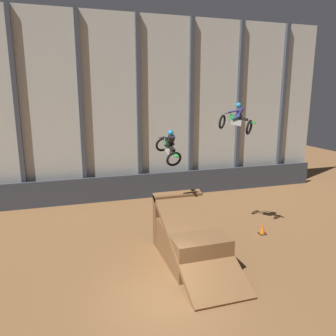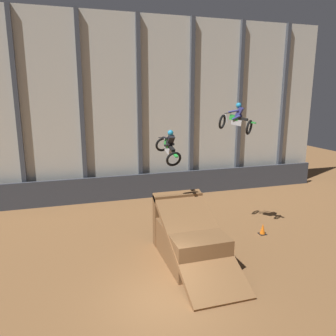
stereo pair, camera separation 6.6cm
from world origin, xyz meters
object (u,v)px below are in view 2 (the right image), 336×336
object	(u,v)px
dirt_ramp	(189,238)
rider_bike_left_air	(169,147)
rider_bike_right_air	(237,120)
traffic_cone_near_ramp	(263,229)

from	to	relation	value
dirt_ramp	rider_bike_left_air	world-z (taller)	rider_bike_left_air
dirt_ramp	rider_bike_right_air	distance (m)	6.17
rider_bike_left_air	rider_bike_right_air	size ratio (longest dim) A/B	1.13
traffic_cone_near_ramp	rider_bike_left_air	bearing A→B (deg)	175.16
rider_bike_left_air	traffic_cone_near_ramp	distance (m)	6.69
rider_bike_right_air	dirt_ramp	bearing A→B (deg)	168.40
rider_bike_left_air	traffic_cone_near_ramp	world-z (taller)	rider_bike_left_air
rider_bike_left_air	rider_bike_right_air	xyz separation A→B (m)	(3.58, 0.32, 1.14)
rider_bike_right_air	traffic_cone_near_ramp	bearing A→B (deg)	-70.39
dirt_ramp	rider_bike_left_air	distance (m)	4.16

